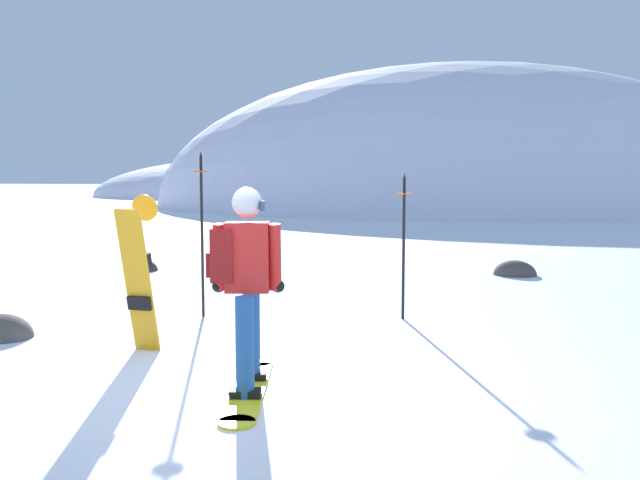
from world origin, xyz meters
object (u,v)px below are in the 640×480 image
object	(u,v)px
piste_marker_near	(404,236)
rock_small	(142,270)
snowboarder_main	(244,283)
spare_snowboard	(139,273)
rock_dark	(0,338)
rock_mid	(515,275)
piste_marker_far	(202,223)

from	to	relation	value
piste_marker_near	rock_small	bearing A→B (deg)	151.52
snowboarder_main	piste_marker_near	distance (m)	3.33
spare_snowboard	piste_marker_near	distance (m)	3.34
snowboarder_main	piste_marker_near	world-z (taller)	piste_marker_near
snowboarder_main	rock_dark	distance (m)	3.62
rock_dark	rock_mid	world-z (taller)	rock_mid
spare_snowboard	rock_mid	xyz separation A→B (m)	(3.66, 6.80, -0.82)
snowboarder_main	piste_marker_far	xyz separation A→B (m)	(-1.68, 2.65, 0.29)
piste_marker_near	rock_dark	world-z (taller)	piste_marker_near
spare_snowboard	rock_mid	distance (m)	7.76
rock_dark	snowboarder_main	bearing A→B (deg)	-16.09
snowboarder_main	spare_snowboard	bearing A→B (deg)	151.11
piste_marker_near	rock_mid	world-z (taller)	piste_marker_near
piste_marker_far	rock_small	bearing A→B (deg)	130.39
snowboarder_main	piste_marker_near	bearing A→B (deg)	75.87
piste_marker_far	rock_dark	world-z (taller)	piste_marker_far
snowboarder_main	piste_marker_far	bearing A→B (deg)	122.45
spare_snowboard	piste_marker_far	distance (m)	1.88
spare_snowboard	snowboarder_main	bearing A→B (deg)	-28.89
spare_snowboard	piste_marker_far	xyz separation A→B (m)	(-0.19, 1.83, 0.38)
piste_marker_near	piste_marker_far	distance (m)	2.57
snowboarder_main	rock_small	world-z (taller)	snowboarder_main
piste_marker_near	rock_dark	xyz separation A→B (m)	(-4.18, -2.26, -1.06)
piste_marker_far	rock_small	xyz separation A→B (m)	(-3.06, 3.59, -1.21)
spare_snowboard	piste_marker_near	xyz separation A→B (m)	(2.30, 2.41, 0.23)
piste_marker_far	rock_mid	xyz separation A→B (m)	(3.86, 4.97, -1.21)
spare_snowboard	piste_marker_near	world-z (taller)	piste_marker_near
snowboarder_main	rock_small	bearing A→B (deg)	127.22
snowboarder_main	rock_dark	bearing A→B (deg)	163.91
spare_snowboard	piste_marker_far	world-z (taller)	piste_marker_far
spare_snowboard	rock_mid	size ratio (longest dim) A/B	2.08
spare_snowboard	rock_small	size ratio (longest dim) A/B	2.63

